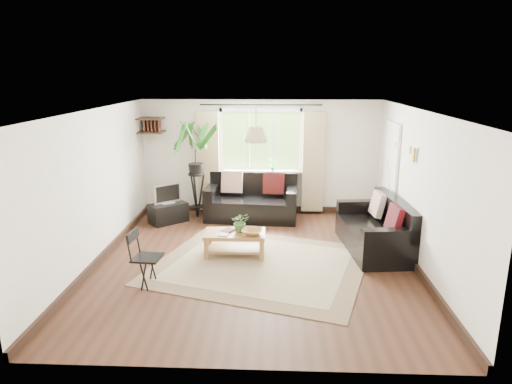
{
  "coord_description": "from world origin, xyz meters",
  "views": [
    {
      "loc": [
        0.31,
        -6.79,
        2.94
      ],
      "look_at": [
        0.0,
        0.4,
        1.05
      ],
      "focal_mm": 32.0,
      "sensor_mm": 36.0,
      "label": 1
    }
  ],
  "objects_px": {
    "palm_stand": "(196,170)",
    "folding_chair": "(147,259)",
    "sofa_back": "(252,198)",
    "tv_stand": "(168,213)",
    "coffee_table": "(235,244)",
    "sofa_right": "(374,226)"
  },
  "relations": [
    {
      "from": "palm_stand",
      "to": "folding_chair",
      "type": "height_order",
      "value": "palm_stand"
    },
    {
      "from": "coffee_table",
      "to": "folding_chair",
      "type": "height_order",
      "value": "folding_chair"
    },
    {
      "from": "sofa_right",
      "to": "palm_stand",
      "type": "distance_m",
      "value": 3.77
    },
    {
      "from": "coffee_table",
      "to": "tv_stand",
      "type": "distance_m",
      "value": 2.24
    },
    {
      "from": "sofa_right",
      "to": "tv_stand",
      "type": "relative_size",
      "value": 2.46
    },
    {
      "from": "tv_stand",
      "to": "palm_stand",
      "type": "xyz_separation_m",
      "value": [
        0.52,
        0.39,
        0.81
      ]
    },
    {
      "from": "tv_stand",
      "to": "folding_chair",
      "type": "relative_size",
      "value": 0.9
    },
    {
      "from": "folding_chair",
      "to": "coffee_table",
      "type": "bearing_deg",
      "value": -40.0
    },
    {
      "from": "palm_stand",
      "to": "sofa_right",
      "type": "bearing_deg",
      "value": -27.41
    },
    {
      "from": "tv_stand",
      "to": "sofa_back",
      "type": "bearing_deg",
      "value": -29.46
    },
    {
      "from": "sofa_back",
      "to": "tv_stand",
      "type": "height_order",
      "value": "sofa_back"
    },
    {
      "from": "sofa_back",
      "to": "coffee_table",
      "type": "xyz_separation_m",
      "value": [
        -0.17,
        -1.99,
        -0.23
      ]
    },
    {
      "from": "sofa_back",
      "to": "tv_stand",
      "type": "distance_m",
      "value": 1.72
    },
    {
      "from": "sofa_back",
      "to": "folding_chair",
      "type": "height_order",
      "value": "sofa_back"
    },
    {
      "from": "sofa_right",
      "to": "tv_stand",
      "type": "xyz_separation_m",
      "value": [
        -3.83,
        1.32,
        -0.23
      ]
    },
    {
      "from": "coffee_table",
      "to": "folding_chair",
      "type": "distance_m",
      "value": 1.62
    },
    {
      "from": "sofa_back",
      "to": "tv_stand",
      "type": "bearing_deg",
      "value": -165.02
    },
    {
      "from": "sofa_right",
      "to": "palm_stand",
      "type": "height_order",
      "value": "palm_stand"
    },
    {
      "from": "sofa_right",
      "to": "folding_chair",
      "type": "distance_m",
      "value": 3.77
    },
    {
      "from": "folding_chair",
      "to": "sofa_right",
      "type": "bearing_deg",
      "value": -61.92
    },
    {
      "from": "coffee_table",
      "to": "folding_chair",
      "type": "bearing_deg",
      "value": -134.95
    },
    {
      "from": "sofa_back",
      "to": "palm_stand",
      "type": "height_order",
      "value": "palm_stand"
    }
  ]
}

